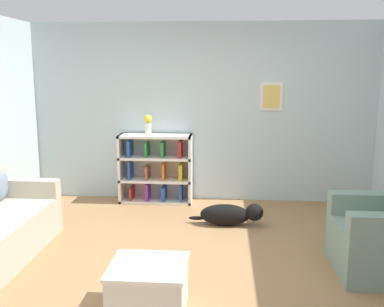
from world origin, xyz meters
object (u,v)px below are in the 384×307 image
Objects in this scene: bookshelf at (156,169)px; vase at (148,124)px; coffee_table at (149,287)px; dog at (231,214)px.

vase reaches higher than bookshelf.
bookshelf is 1.74× the size of coffee_table.
bookshelf is at bearing 97.93° from coffee_table.
vase is (-0.11, -0.02, 0.67)m from bookshelf.
coffee_table is 0.65× the size of dog.
coffee_table is (0.41, -2.96, -0.28)m from bookshelf.
bookshelf is at bearing 12.27° from vase.
dog is 3.23× the size of vase.
dog is (0.67, 2.03, -0.08)m from coffee_table.
dog is 1.82m from vase.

